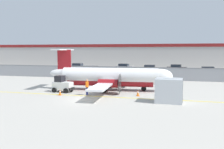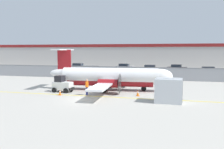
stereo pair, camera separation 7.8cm
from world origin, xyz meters
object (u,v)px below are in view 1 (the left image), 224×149
commuter_airplane (112,77)px  parked_car_5 (208,71)px  traffic_cone_near_right (60,92)px  parked_car_0 (78,67)px  traffic_cone_near_left (164,99)px  ground_crew_worker (87,86)px  cargo_container (169,91)px  traffic_cone_far_left (138,93)px  parked_car_2 (124,67)px  parked_car_3 (150,69)px  parked_car_1 (92,70)px  parked_car_4 (177,68)px  baggage_tug (62,85)px

commuter_airplane → parked_car_5: 25.59m
traffic_cone_near_right → parked_car_0: bearing=109.0°
traffic_cone_near_left → ground_crew_worker: bearing=169.0°
commuter_airplane → cargo_container: 8.75m
traffic_cone_near_left → traffic_cone_far_left: (-2.76, 2.41, 0.00)m
traffic_cone_far_left → parked_car_2: parked_car_2 is taller
parked_car_0 → parked_car_3: (17.62, -2.68, 0.00)m
traffic_cone_near_left → traffic_cone_near_right: size_ratio=1.00×
commuter_airplane → parked_car_1: (-8.78, 18.29, -0.71)m
parked_car_3 → parked_car_4: bearing=30.2°
commuter_airplane → baggage_tug: (-5.22, -2.65, -0.75)m
cargo_container → traffic_cone_near_left: (-0.48, 0.10, -0.79)m
parked_car_1 → baggage_tug: bearing=-78.6°
traffic_cone_far_left → parked_car_2: size_ratio=0.15×
parked_car_4 → parked_car_5: bearing=-42.6°
traffic_cone_far_left → parked_car_2: 32.32m
traffic_cone_far_left → traffic_cone_near_left: bearing=-41.1°
traffic_cone_far_left → parked_car_1: bearing=120.1°
ground_crew_worker → parked_car_5: 29.77m
parked_car_3 → cargo_container: bearing=-80.6°
parked_car_3 → traffic_cone_near_right: bearing=-102.1°
parked_car_2 → traffic_cone_far_left: bearing=-72.1°
cargo_container → traffic_cone_near_left: bearing=170.7°
parked_car_5 → commuter_airplane: bearing=-120.8°
commuter_airplane → traffic_cone_far_left: size_ratio=25.11×
parked_car_4 → parked_car_1: bearing=-145.5°
ground_crew_worker → traffic_cone_far_left: (5.34, 0.83, -0.64)m
traffic_cone_near_left → parked_car_1: bearing=122.5°
cargo_container → traffic_cone_far_left: size_ratio=3.85×
traffic_cone_near_right → parked_car_5: size_ratio=0.15×
commuter_airplane → traffic_cone_near_left: 8.40m
parked_car_2 → parked_car_3: same height
parked_car_2 → parked_car_3: 7.27m
ground_crew_worker → parked_car_1: same height
ground_crew_worker → traffic_cone_far_left: size_ratio=2.66×
parked_car_0 → traffic_cone_near_right: bearing=-67.2°
parked_car_0 → parked_car_5: (28.94, -5.72, 0.00)m
traffic_cone_near_right → traffic_cone_far_left: size_ratio=1.00×
cargo_container → parked_car_3: size_ratio=0.59×
parked_car_0 → parked_car_1: (6.83, -9.26, 0.00)m
traffic_cone_far_left → parked_car_5: (9.78, 24.82, 0.58)m
ground_crew_worker → cargo_container: bearing=-8.5°
commuter_airplane → parked_car_0: size_ratio=3.73×
traffic_cone_far_left → parked_car_5: parked_car_5 is taller
traffic_cone_near_left → traffic_cone_far_left: 3.66m
traffic_cone_far_left → parked_car_3: (-1.54, 27.86, 0.58)m
parked_car_0 → parked_car_1: bearing=-49.8°
baggage_tug → cargo_container: cargo_container is taller
ground_crew_worker → traffic_cone_near_right: 2.96m
parked_car_1 → parked_car_0: bearing=128.1°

